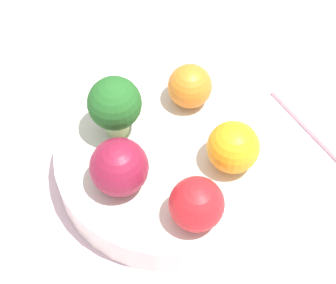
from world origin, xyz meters
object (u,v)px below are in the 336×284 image
Objects in this scene: apple_red at (119,167)px; orange_back at (233,147)px; orange_front at (190,86)px; bowl at (168,160)px; broccoli at (115,105)px; apple_green at (197,204)px.

apple_red is 0.10m from orange_back.
apple_red is at bearing 28.09° from orange_front.
bowl is 0.07m from apple_red.
broccoli reaches higher than orange_back.
bowl is at bearing 127.93° from broccoli.
bowl is 0.08m from broccoli.
apple_red reaches higher than apple_green.
orange_front is (-0.08, 0.00, -0.02)m from broccoli.
orange_front reaches higher than bowl.
apple_green is (-0.02, 0.11, -0.01)m from broccoli.
orange_front is 0.08m from orange_back.
orange_front is at bearing 179.49° from broccoli.
orange_back is (-0.04, 0.04, 0.04)m from bowl.
apple_green is at bearing 30.86° from orange_back.
orange_back is (-0.07, 0.08, -0.01)m from broccoli.
bowl is 0.07m from orange_front.
apple_red is 1.20× the size of orange_front.
bowl is 4.54× the size of apple_green.
apple_green is at bearing 99.45° from broccoli.
apple_green is at bearing 80.08° from bowl.
apple_red reaches higher than orange_front.
bowl is 4.95× the size of orange_front.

